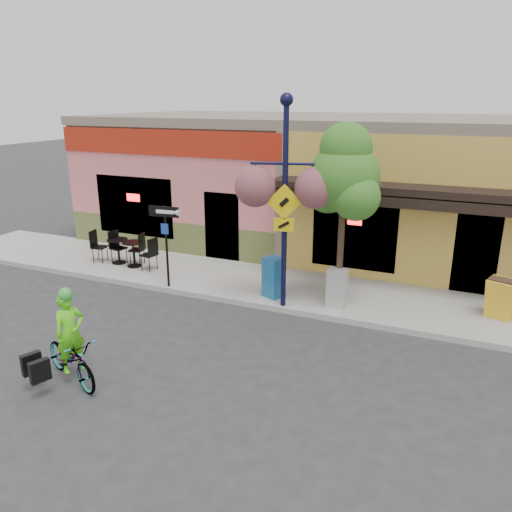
{
  "coord_description": "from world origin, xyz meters",
  "views": [
    {
      "loc": [
        4.04,
        -10.19,
        5.1
      ],
      "look_at": [
        -0.57,
        0.5,
        1.4
      ],
      "focal_mm": 35.0,
      "sensor_mm": 36.0,
      "label": 1
    }
  ],
  "objects_px": {
    "building": "(348,181)",
    "lamp_post": "(285,205)",
    "one_way_sign": "(167,247)",
    "street_tree": "(342,216)",
    "bicycle": "(71,359)",
    "newspaper_box_blue": "(274,277)",
    "newspaper_box_grey": "(337,288)",
    "cyclist_rider": "(72,345)"
  },
  "relations": [
    {
      "from": "lamp_post",
      "to": "newspaper_box_blue",
      "type": "bearing_deg",
      "value": 118.51
    },
    {
      "from": "newspaper_box_grey",
      "to": "street_tree",
      "type": "height_order",
      "value": "street_tree"
    },
    {
      "from": "building",
      "to": "street_tree",
      "type": "height_order",
      "value": "street_tree"
    },
    {
      "from": "building",
      "to": "bicycle",
      "type": "xyz_separation_m",
      "value": [
        -2.4,
        -11.46,
        -1.79
      ]
    },
    {
      "from": "cyclist_rider",
      "to": "one_way_sign",
      "type": "xyz_separation_m",
      "value": [
        -0.9,
        4.61,
        0.51
      ]
    },
    {
      "from": "bicycle",
      "to": "cyclist_rider",
      "type": "relative_size",
      "value": 1.16
    },
    {
      "from": "bicycle",
      "to": "newspaper_box_blue",
      "type": "distance_m",
      "value": 5.48
    },
    {
      "from": "lamp_post",
      "to": "street_tree",
      "type": "height_order",
      "value": "lamp_post"
    },
    {
      "from": "building",
      "to": "lamp_post",
      "type": "relative_size",
      "value": 3.59
    },
    {
      "from": "lamp_post",
      "to": "newspaper_box_blue",
      "type": "relative_size",
      "value": 4.85
    },
    {
      "from": "building",
      "to": "bicycle",
      "type": "relative_size",
      "value": 10.33
    },
    {
      "from": "newspaper_box_blue",
      "to": "street_tree",
      "type": "bearing_deg",
      "value": 30.53
    },
    {
      "from": "newspaper_box_blue",
      "to": "one_way_sign",
      "type": "bearing_deg",
      "value": -146.31
    },
    {
      "from": "street_tree",
      "to": "newspaper_box_blue",
      "type": "bearing_deg",
      "value": -174.23
    },
    {
      "from": "cyclist_rider",
      "to": "lamp_post",
      "type": "bearing_deg",
      "value": -6.46
    },
    {
      "from": "building",
      "to": "newspaper_box_blue",
      "type": "distance_m",
      "value": 6.59
    },
    {
      "from": "bicycle",
      "to": "one_way_sign",
      "type": "bearing_deg",
      "value": 32.01
    },
    {
      "from": "bicycle",
      "to": "one_way_sign",
      "type": "xyz_separation_m",
      "value": [
        -0.85,
        4.61,
        0.81
      ]
    },
    {
      "from": "bicycle",
      "to": "cyclist_rider",
      "type": "xyz_separation_m",
      "value": [
        0.05,
        0.0,
        0.3
      ]
    },
    {
      "from": "bicycle",
      "to": "cyclist_rider",
      "type": "height_order",
      "value": "cyclist_rider"
    },
    {
      "from": "building",
      "to": "bicycle",
      "type": "bearing_deg",
      "value": -101.85
    },
    {
      "from": "bicycle",
      "to": "lamp_post",
      "type": "relative_size",
      "value": 0.35
    },
    {
      "from": "building",
      "to": "lamp_post",
      "type": "distance_m",
      "value": 6.86
    },
    {
      "from": "bicycle",
      "to": "street_tree",
      "type": "bearing_deg",
      "value": -13.96
    },
    {
      "from": "building",
      "to": "newspaper_box_grey",
      "type": "distance_m",
      "value": 6.72
    },
    {
      "from": "building",
      "to": "lamp_post",
      "type": "height_order",
      "value": "lamp_post"
    },
    {
      "from": "bicycle",
      "to": "lamp_post",
      "type": "bearing_deg",
      "value": -6.94
    },
    {
      "from": "lamp_post",
      "to": "one_way_sign",
      "type": "bearing_deg",
      "value": 164.99
    },
    {
      "from": "building",
      "to": "newspaper_box_blue",
      "type": "relative_size",
      "value": 17.38
    },
    {
      "from": "one_way_sign",
      "to": "street_tree",
      "type": "height_order",
      "value": "street_tree"
    },
    {
      "from": "cyclist_rider",
      "to": "lamp_post",
      "type": "xyz_separation_m",
      "value": [
        2.45,
        4.61,
        1.93
      ]
    },
    {
      "from": "cyclist_rider",
      "to": "lamp_post",
      "type": "relative_size",
      "value": 0.3
    },
    {
      "from": "newspaper_box_blue",
      "to": "newspaper_box_grey",
      "type": "distance_m",
      "value": 1.67
    },
    {
      "from": "bicycle",
      "to": "cyclist_rider",
      "type": "bearing_deg",
      "value": -68.42
    },
    {
      "from": "cyclist_rider",
      "to": "newspaper_box_blue",
      "type": "xyz_separation_m",
      "value": [
        2.02,
        5.07,
        -0.09
      ]
    },
    {
      "from": "newspaper_box_blue",
      "to": "newspaper_box_grey",
      "type": "height_order",
      "value": "newspaper_box_blue"
    },
    {
      "from": "building",
      "to": "newspaper_box_blue",
      "type": "xyz_separation_m",
      "value": [
        -0.34,
        -6.39,
        -1.58
      ]
    },
    {
      "from": "bicycle",
      "to": "one_way_sign",
      "type": "relative_size",
      "value": 0.78
    },
    {
      "from": "bicycle",
      "to": "street_tree",
      "type": "height_order",
      "value": "street_tree"
    },
    {
      "from": "one_way_sign",
      "to": "newspaper_box_blue",
      "type": "relative_size",
      "value": 2.15
    },
    {
      "from": "lamp_post",
      "to": "street_tree",
      "type": "xyz_separation_m",
      "value": [
        1.23,
        0.63,
        -0.28
      ]
    },
    {
      "from": "building",
      "to": "cyclist_rider",
      "type": "xyz_separation_m",
      "value": [
        -2.35,
        -11.46,
        -1.49
      ]
    }
  ]
}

